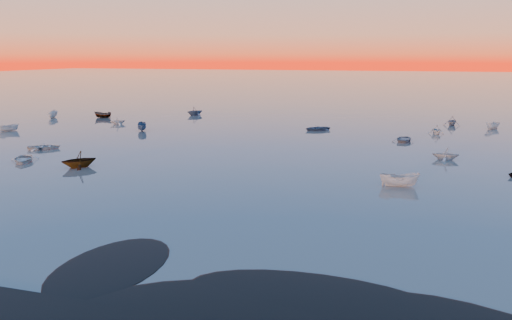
% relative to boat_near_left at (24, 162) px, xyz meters
% --- Properties ---
extents(ground, '(600.00, 600.00, 0.00)m').
position_rel_boat_near_left_xyz_m(ground, '(32.87, 74.70, 0.00)').
color(ground, '#6A6258').
rests_on(ground, ground).
extents(mud_lobes, '(140.00, 6.00, 0.07)m').
position_rel_boat_near_left_xyz_m(mud_lobes, '(32.87, -26.30, 0.01)').
color(mud_lobes, black).
rests_on(mud_lobes, ground).
extents(moored_fleet, '(124.00, 58.00, 1.20)m').
position_rel_boat_near_left_xyz_m(moored_fleet, '(32.87, 27.70, 0.00)').
color(moored_fleet, silver).
rests_on(moored_fleet, ground).
extents(boat_near_left, '(4.72, 3.97, 1.11)m').
position_rel_boat_near_left_xyz_m(boat_near_left, '(0.00, 0.00, 0.00)').
color(boat_near_left, silver).
rests_on(boat_near_left, ground).
extents(boat_near_center, '(2.22, 4.13, 1.36)m').
position_rel_boat_near_left_xyz_m(boat_near_center, '(44.38, 1.11, 0.00)').
color(boat_near_center, silver).
rests_on(boat_near_center, ground).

